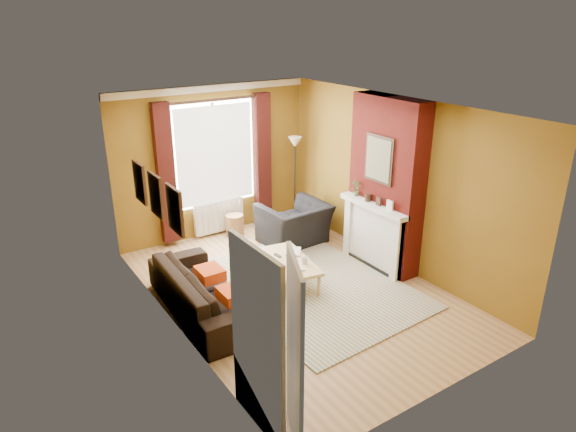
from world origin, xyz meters
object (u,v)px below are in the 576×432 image
object	(u,v)px
wicker_stool	(235,225)
floor_lamp	(295,156)
sofa	(204,290)
armchair	(294,224)
coffee_table	(289,262)

from	to	relation	value
wicker_stool	floor_lamp	distance (m)	1.76
sofa	wicker_stool	size ratio (longest dim) A/B	5.50
armchair	wicker_stool	bearing A→B (deg)	-52.85
sofa	armchair	distance (m)	2.69
wicker_stool	floor_lamp	world-z (taller)	floor_lamp
sofa	floor_lamp	xyz separation A→B (m)	(2.91, 2.02, 1.07)
armchair	coffee_table	xyz separation A→B (m)	(-0.94, -1.24, -0.01)
wicker_stool	floor_lamp	size ratio (longest dim) A/B	0.23
sofa	armchair	xyz separation A→B (m)	(2.38, 1.25, 0.04)
armchair	floor_lamp	distance (m)	1.39
wicker_stool	sofa	bearing A→B (deg)	-126.94
armchair	wicker_stool	distance (m)	1.19
coffee_table	wicker_stool	size ratio (longest dim) A/B	3.17
coffee_table	floor_lamp	distance (m)	2.69
sofa	wicker_stool	xyz separation A→B (m)	(1.62, 2.15, -0.13)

